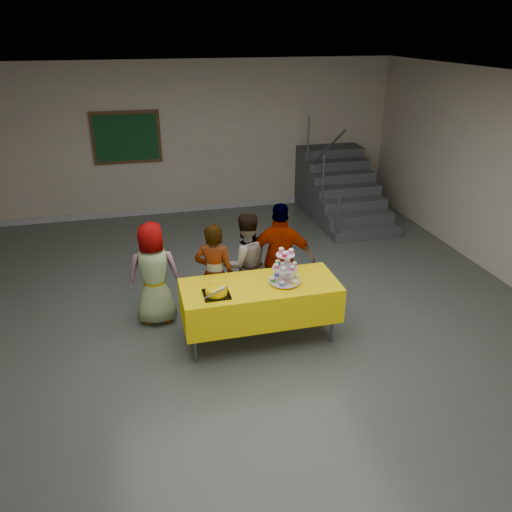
# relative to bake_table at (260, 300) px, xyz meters

# --- Properties ---
(room_shell) EXTENTS (10.00, 10.04, 3.02)m
(room_shell) POSITION_rel_bake_table_xyz_m (-0.00, -0.05, 1.57)
(room_shell) COLOR #4C514C
(room_shell) RESTS_ON ground
(bake_table) EXTENTS (1.88, 0.78, 0.77)m
(bake_table) POSITION_rel_bake_table_xyz_m (0.00, 0.00, 0.00)
(bake_table) COLOR #595960
(bake_table) RESTS_ON ground
(cupcake_stand) EXTENTS (0.38, 0.38, 0.44)m
(cupcake_stand) POSITION_rel_bake_table_xyz_m (0.29, -0.04, 0.38)
(cupcake_stand) COLOR silver
(cupcake_stand) RESTS_ON bake_table
(bear_cake) EXTENTS (0.32, 0.36, 0.12)m
(bear_cake) POSITION_rel_bake_table_xyz_m (-0.55, -0.13, 0.27)
(bear_cake) COLOR black
(bear_cake) RESTS_ON bake_table
(schoolchild_a) EXTENTS (0.71, 0.50, 1.37)m
(schoolchild_a) POSITION_rel_bake_table_xyz_m (-1.21, 0.75, 0.13)
(schoolchild_a) COLOR #5C5C65
(schoolchild_a) RESTS_ON ground
(schoolchild_b) EXTENTS (0.59, 0.49, 1.38)m
(schoolchild_b) POSITION_rel_bake_table_xyz_m (-0.46, 0.52, 0.14)
(schoolchild_b) COLOR #5C5D65
(schoolchild_b) RESTS_ON ground
(schoolchild_c) EXTENTS (0.73, 0.60, 1.40)m
(schoolchild_c) POSITION_rel_bake_table_xyz_m (-0.01, 0.74, 0.14)
(schoolchild_c) COLOR slate
(schoolchild_c) RESTS_ON ground
(schoolchild_d) EXTENTS (0.97, 0.63, 1.54)m
(schoolchild_d) POSITION_rel_bake_table_xyz_m (0.43, 0.60, 0.21)
(schoolchild_d) COLOR #5B5C64
(schoolchild_d) RESTS_ON ground
(staircase) EXTENTS (1.30, 2.40, 2.04)m
(staircase) POSITION_rel_bake_table_xyz_m (2.70, 4.06, -0.07)
(staircase) COLOR #424447
(staircase) RESTS_ON ground
(noticeboard) EXTENTS (1.30, 0.05, 1.00)m
(noticeboard) POSITION_rel_bake_table_xyz_m (-1.40, 4.90, 1.04)
(noticeboard) COLOR #472B16
(noticeboard) RESTS_ON ground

